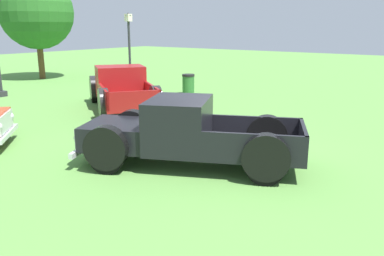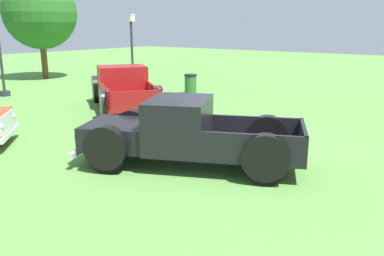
{
  "view_description": "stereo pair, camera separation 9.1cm",
  "coord_description": "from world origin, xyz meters",
  "px_view_note": "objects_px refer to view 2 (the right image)",
  "views": [
    {
      "loc": [
        -8.05,
        -5.05,
        3.16
      ],
      "look_at": [
        -0.99,
        0.18,
        0.9
      ],
      "focal_mm": 37.27,
      "sensor_mm": 36.0,
      "label": 1
    },
    {
      "loc": [
        -8.0,
        -5.13,
        3.16
      ],
      "look_at": [
        -0.99,
        0.18,
        0.9
      ],
      "focal_mm": 37.27,
      "sensor_mm": 36.0,
      "label": 2
    }
  ],
  "objects_px": {
    "pickup_truck_foreground": "(176,134)",
    "pickup_truck_behind_left": "(122,88)",
    "trash_can": "(191,84)",
    "oak_tree_west": "(40,13)",
    "lamp_post_far": "(132,49)"
  },
  "relations": [
    {
      "from": "pickup_truck_foreground",
      "to": "oak_tree_west",
      "type": "relative_size",
      "value": 0.88
    },
    {
      "from": "pickup_truck_behind_left",
      "to": "trash_can",
      "type": "height_order",
      "value": "pickup_truck_behind_left"
    },
    {
      "from": "pickup_truck_foreground",
      "to": "pickup_truck_behind_left",
      "type": "height_order",
      "value": "pickup_truck_behind_left"
    },
    {
      "from": "trash_can",
      "to": "oak_tree_west",
      "type": "height_order",
      "value": "oak_tree_west"
    },
    {
      "from": "pickup_truck_foreground",
      "to": "pickup_truck_behind_left",
      "type": "relative_size",
      "value": 0.98
    },
    {
      "from": "pickup_truck_foreground",
      "to": "pickup_truck_behind_left",
      "type": "xyz_separation_m",
      "value": [
        3.96,
        6.0,
        0.04
      ]
    },
    {
      "from": "trash_can",
      "to": "oak_tree_west",
      "type": "xyz_separation_m",
      "value": [
        -0.71,
        10.77,
        3.45
      ]
    },
    {
      "from": "pickup_truck_behind_left",
      "to": "oak_tree_west",
      "type": "bearing_deg",
      "value": 71.99
    },
    {
      "from": "lamp_post_far",
      "to": "oak_tree_west",
      "type": "xyz_separation_m",
      "value": [
        -0.37,
        7.29,
        1.93
      ]
    },
    {
      "from": "lamp_post_far",
      "to": "pickup_truck_behind_left",
      "type": "bearing_deg",
      "value": -139.4
    },
    {
      "from": "lamp_post_far",
      "to": "oak_tree_west",
      "type": "height_order",
      "value": "oak_tree_west"
    },
    {
      "from": "pickup_truck_behind_left",
      "to": "lamp_post_far",
      "type": "height_order",
      "value": "lamp_post_far"
    },
    {
      "from": "lamp_post_far",
      "to": "oak_tree_west",
      "type": "relative_size",
      "value": 0.62
    },
    {
      "from": "oak_tree_west",
      "to": "pickup_truck_behind_left",
      "type": "bearing_deg",
      "value": -108.01
    },
    {
      "from": "trash_can",
      "to": "pickup_truck_foreground",
      "type": "bearing_deg",
      "value": -144.56
    }
  ]
}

